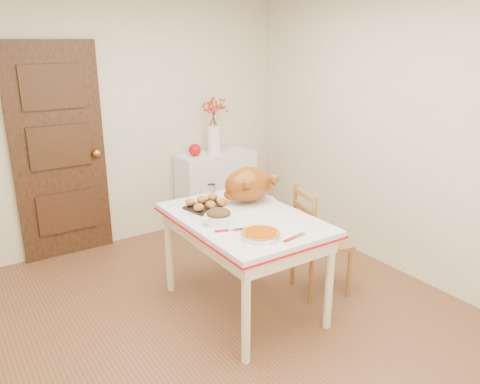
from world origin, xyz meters
TOP-DOWN VIEW (x-y plane):
  - floor at (0.00, 0.00)m, footprint 3.50×4.00m
  - wall_back at (0.00, 2.00)m, footprint 3.50×0.00m
  - wall_right at (1.75, 0.00)m, footprint 0.00×4.00m
  - door_back at (-0.70, 1.97)m, footprint 0.85×0.06m
  - sideboard at (0.91, 1.78)m, footprint 0.86×0.38m
  - kitchen_table at (0.18, 0.15)m, footprint 0.90×1.31m
  - chair_oak at (0.89, 0.02)m, footprint 0.50×0.50m
  - berry_vase at (0.89, 1.78)m, footprint 0.33×0.33m
  - apple at (0.65, 1.78)m, footprint 0.13×0.13m
  - turkey_platter at (0.37, 0.36)m, footprint 0.50×0.40m
  - pumpkin_pie at (0.06, -0.25)m, footprint 0.33×0.33m
  - stuffing_dish at (-0.04, 0.14)m, footprint 0.30×0.26m
  - rolls_tray at (0.04, 0.46)m, footprint 0.34×0.29m
  - pie_server at (0.24, -0.38)m, footprint 0.22×0.10m
  - carving_knife at (-0.03, -0.04)m, footprint 0.27×0.15m
  - drinking_glass at (0.20, 0.66)m, footprint 0.07×0.07m
  - shaker_pair at (0.47, 0.66)m, footprint 0.10×0.05m

SIDE VIEW (x-z plane):
  - floor at x=0.00m, z-range 0.00..0.00m
  - kitchen_table at x=0.18m, z-range 0.00..0.78m
  - sideboard at x=0.91m, z-range 0.00..0.86m
  - chair_oak at x=0.89m, z-range 0.00..0.92m
  - pie_server at x=0.24m, z-range 0.78..0.79m
  - carving_knife at x=-0.03m, z-range 0.78..0.79m
  - pumpkin_pie at x=0.06m, z-range 0.78..0.84m
  - rolls_tray at x=0.04m, z-range 0.78..0.86m
  - shaker_pair at x=0.47m, z-range 0.78..0.88m
  - stuffing_dish at x=-0.04m, z-range 0.78..0.89m
  - drinking_glass at x=0.20m, z-range 0.78..0.90m
  - apple at x=0.65m, z-range 0.86..0.99m
  - turkey_platter at x=0.37m, z-range 0.78..1.08m
  - door_back at x=-0.70m, z-range 0.00..2.06m
  - berry_vase at x=0.89m, z-range 0.86..1.49m
  - wall_back at x=0.00m, z-range 0.00..2.50m
  - wall_right at x=1.75m, z-range 0.00..2.50m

